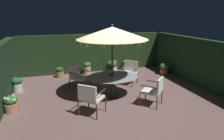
{
  "coord_description": "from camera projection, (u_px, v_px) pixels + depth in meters",
  "views": [
    {
      "loc": [
        -2.06,
        -6.1,
        2.79
      ],
      "look_at": [
        -0.09,
        0.12,
        0.95
      ],
      "focal_mm": 31.52,
      "sensor_mm": 36.0,
      "label": 1
    }
  ],
  "objects": [
    {
      "name": "ground_plane",
      "position": [
        115.0,
        97.0,
        6.96
      ],
      "size": [
        7.62,
        7.3,
        0.02
      ],
      "primitive_type": "cube",
      "color": "brown"
    },
    {
      "name": "hedge_backdrop_rear",
      "position": [
        94.0,
        53.0,
        9.91
      ],
      "size": [
        7.62,
        0.3,
        1.88
      ],
      "primitive_type": "cube",
      "color": "#1D3017",
      "rests_on": "ground_plane"
    },
    {
      "name": "hedge_backdrop_right",
      "position": [
        203.0,
        63.0,
        7.76
      ],
      "size": [
        0.3,
        7.3,
        1.88
      ],
      "primitive_type": "cube",
      "color": "#17351B",
      "rests_on": "ground_plane"
    },
    {
      "name": "patio_dining_table",
      "position": [
        112.0,
        79.0,
        6.85
      ],
      "size": [
        1.86,
        1.45,
        0.73
      ],
      "color": "#2B2C2D",
      "rests_on": "ground_plane"
    },
    {
      "name": "patio_umbrella",
      "position": [
        112.0,
        33.0,
        6.42
      ],
      "size": [
        2.39,
        2.39,
        2.49
      ],
      "color": "#30302C",
      "rests_on": "ground_plane"
    },
    {
      "name": "centerpiece_planter",
      "position": [
        109.0,
        69.0,
        6.85
      ],
      "size": [
        0.31,
        0.31,
        0.42
      ],
      "color": "silver",
      "rests_on": "patio_dining_table"
    },
    {
      "name": "patio_chair_north",
      "position": [
        154.0,
        89.0,
        6.15
      ],
      "size": [
        0.81,
        0.81,
        0.92
      ],
      "color": "#2E3031",
      "rests_on": "ground_plane"
    },
    {
      "name": "patio_chair_northeast",
      "position": [
        129.0,
        71.0,
        8.17
      ],
      "size": [
        0.85,
        0.85,
        0.94
      ],
      "color": "#292C2C",
      "rests_on": "ground_plane"
    },
    {
      "name": "patio_chair_east",
      "position": [
        78.0,
        76.0,
        7.58
      ],
      "size": [
        0.83,
        0.83,
        0.91
      ],
      "color": "#2A2F32",
      "rests_on": "ground_plane"
    },
    {
      "name": "patio_chair_southeast",
      "position": [
        90.0,
        96.0,
        5.53
      ],
      "size": [
        0.85,
        0.84,
        0.95
      ],
      "color": "#2D2E2D",
      "rests_on": "ground_plane"
    },
    {
      "name": "potted_plant_left_near",
      "position": [
        11.0,
        104.0,
        5.79
      ],
      "size": [
        0.4,
        0.4,
        0.51
      ],
      "color": "#AC6F50",
      "rests_on": "ground_plane"
    },
    {
      "name": "potted_plant_back_center",
      "position": [
        60.0,
        72.0,
        9.05
      ],
      "size": [
        0.37,
        0.36,
        0.49
      ],
      "color": "olive",
      "rests_on": "ground_plane"
    },
    {
      "name": "potted_plant_right_far",
      "position": [
        164.0,
        68.0,
        9.48
      ],
      "size": [
        0.47,
        0.47,
        0.55
      ],
      "color": "#A35F48",
      "rests_on": "ground_plane"
    },
    {
      "name": "potted_plant_back_right",
      "position": [
        112.0,
        66.0,
        9.78
      ],
      "size": [
        0.53,
        0.53,
        0.61
      ],
      "color": "beige",
      "rests_on": "ground_plane"
    },
    {
      "name": "potted_plant_back_left",
      "position": [
        17.0,
        84.0,
        7.32
      ],
      "size": [
        0.38,
        0.38,
        0.55
      ],
      "color": "beige",
      "rests_on": "ground_plane"
    },
    {
      "name": "potted_plant_right_near",
      "position": [
        87.0,
        68.0,
        9.5
      ],
      "size": [
        0.37,
        0.35,
        0.6
      ],
      "color": "tan",
      "rests_on": "ground_plane"
    },
    {
      "name": "potted_plant_front_corner",
      "position": [
        126.0,
        65.0,
        10.28
      ],
      "size": [
        0.38,
        0.38,
        0.51
      ],
      "color": "beige",
      "rests_on": "ground_plane"
    }
  ]
}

